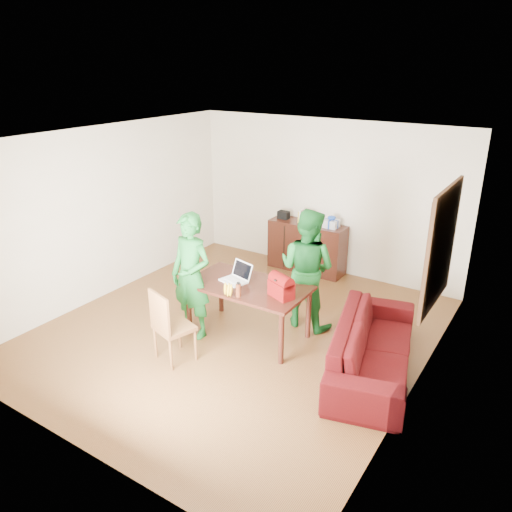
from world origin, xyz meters
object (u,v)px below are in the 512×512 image
Objects in this scene: person_far at (307,269)px; sofa at (373,346)px; laptop at (233,279)px; bottle at (238,290)px; red_bag at (281,288)px; chair at (174,339)px; person_near at (191,276)px; table at (248,291)px.

person_far reaches higher than sofa.
bottle is (0.32, -0.34, 0.05)m from laptop.
red_bag is at bearing 11.05° from laptop.
chair is 0.89m from person_near.
laptop is at bearing -174.66° from table.
bottle is at bearing -32.10° from laptop.
chair reaches higher than table.
laptop is 0.47m from bottle.
laptop is (0.23, 1.00, 0.53)m from chair.
person_near is at bearing -150.48° from table.
chair is 2.93× the size of red_bag.
table is at bearing 56.56° from person_far.
person_near is at bearing -143.54° from red_bag.
chair is at bearing -114.82° from table.
person_far is at bearing 59.67° from laptop.
red_bag is at bearing 95.48° from person_far.
laptop is at bearing 41.90° from person_near.
red_bag is (0.56, -0.08, 0.22)m from table.
table is 1.80m from sofa.
laptop is (0.44, 0.36, -0.07)m from person_near.
chair is at bearing -130.18° from bottle.
chair is at bearing 63.20° from person_far.
bottle is (-0.42, -1.08, -0.00)m from person_far.
chair is 1.52m from red_bag.
red_bag is at bearing 16.62° from person_near.
chair is at bearing -114.88° from red_bag.
chair is 1.04m from bottle.
table is 1.18m from chair.
person_far is 1.48m from sofa.
chair is 4.88× the size of bottle.
bottle is at bearing -75.91° from table.
red_bag is at bearing 60.14° from chair.
person_far is at bearing 50.34° from sofa.
person_near is 1.01× the size of person_far.
person_far is at bearing 68.70° from bottle.
laptop reaches higher than sofa.
chair is 2.40× the size of laptop.
laptop is (-0.74, -0.74, -0.06)m from person_far.
chair is at bearing -88.34° from laptop.
sofa is at bearing 14.28° from person_near.
sofa is (1.20, 0.20, -0.56)m from red_bag.
person_far is at bearing 115.13° from red_bag.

